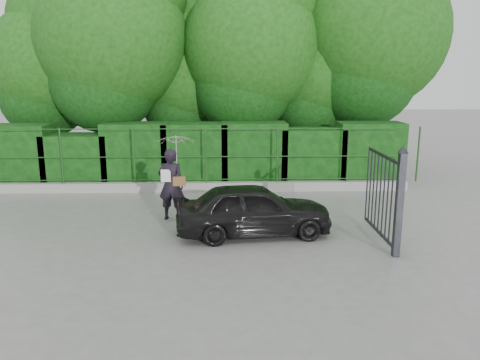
{
  "coord_description": "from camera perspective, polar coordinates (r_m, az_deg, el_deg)",
  "views": [
    {
      "loc": [
        1.06,
        -10.34,
        3.75
      ],
      "look_at": [
        1.4,
        1.3,
        1.1
      ],
      "focal_mm": 35.0,
      "sensor_mm": 36.0,
      "label": 1
    }
  ],
  "objects": [
    {
      "name": "hedge",
      "position": [
        16.1,
        -5.21,
        3.03
      ],
      "size": [
        14.2,
        1.2,
        2.15
      ],
      "color": "black",
      "rests_on": "ground"
    },
    {
      "name": "car",
      "position": [
        11.08,
        1.67,
        -3.58
      ],
      "size": [
        3.8,
        1.89,
        1.25
      ],
      "primitive_type": "imported",
      "rotation": [
        0.0,
        0.0,
        1.69
      ],
      "color": "black",
      "rests_on": "ground"
    },
    {
      "name": "kerb",
      "position": [
        15.31,
        -5.61,
        -0.85
      ],
      "size": [
        14.0,
        0.25,
        0.3
      ],
      "primitive_type": "cube",
      "color": "#9E9E99",
      "rests_on": "ground"
    },
    {
      "name": "ground",
      "position": [
        11.05,
        -7.14,
        -7.12
      ],
      "size": [
        80.0,
        80.0,
        0.0
      ],
      "primitive_type": "plane",
      "color": "gray"
    },
    {
      "name": "trees",
      "position": [
        18.1,
        -1.48,
        15.56
      ],
      "size": [
        17.1,
        6.15,
        8.08
      ],
      "color": "black",
      "rests_on": "ground"
    },
    {
      "name": "woman",
      "position": [
        12.18,
        -8.01,
        1.8
      ],
      "size": [
        1.02,
        1.01,
        2.23
      ],
      "color": "black",
      "rests_on": "ground"
    },
    {
      "name": "gate",
      "position": [
        10.56,
        17.96,
        -1.86
      ],
      "size": [
        0.22,
        2.33,
        2.36
      ],
      "color": "#24242A",
      "rests_on": "ground"
    },
    {
      "name": "fence",
      "position": [
        15.08,
        -4.86,
        3.04
      ],
      "size": [
        14.13,
        0.06,
        1.8
      ],
      "color": "#1C4819",
      "rests_on": "kerb"
    }
  ]
}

